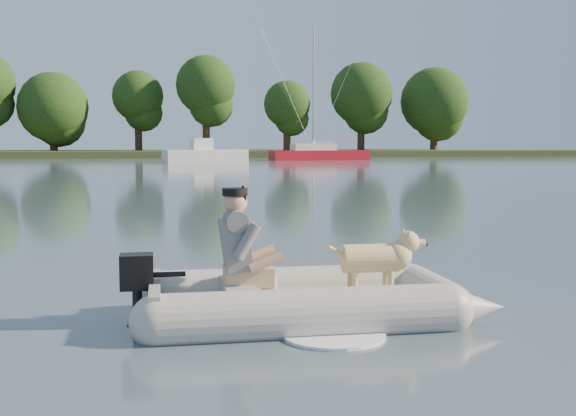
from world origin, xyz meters
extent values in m
plane|color=slate|center=(0.00, 0.00, 0.00)|extent=(160.00, 160.00, 0.00)
cube|color=#47512D|center=(0.00, 62.00, 0.25)|extent=(160.00, 12.00, 0.70)
cylinder|color=#332316|center=(-9.90, 61.33, 1.47)|extent=(0.70, 0.70, 2.94)
sphere|color=#2E511B|center=(-9.90, 61.33, 4.49)|extent=(6.27, 6.27, 6.27)
cylinder|color=#332316|center=(-2.42, 61.95, 1.84)|extent=(0.70, 0.70, 3.67)
sphere|color=#2E511B|center=(-2.42, 61.95, 5.61)|extent=(4.69, 4.69, 4.69)
cylinder|color=#332316|center=(3.70, 60.15, 2.15)|extent=(0.70, 0.70, 4.29)
sphere|color=#2E511B|center=(3.70, 60.15, 6.56)|extent=(5.43, 5.43, 5.43)
cylinder|color=#332316|center=(11.30, 60.43, 1.61)|extent=(0.70, 0.70, 3.21)
sphere|color=#2E511B|center=(11.30, 60.43, 4.91)|extent=(4.41, 4.41, 4.41)
cylinder|color=#332316|center=(18.70, 61.04, 1.97)|extent=(0.70, 0.70, 3.94)
sphere|color=#2E511B|center=(18.70, 61.04, 6.02)|extent=(6.03, 6.03, 6.03)
cylinder|color=#332316|center=(26.27, 61.31, 1.76)|extent=(0.70, 0.70, 3.52)
sphere|color=#2E511B|center=(26.27, 61.31, 5.37)|extent=(6.68, 6.68, 6.68)
cube|color=#AE131F|center=(11.61, 48.39, 0.29)|extent=(7.76, 2.87, 0.95)
cube|color=white|center=(11.14, 48.35, 1.00)|extent=(3.45, 1.97, 0.57)
cylinder|color=#A5A5AA|center=(11.14, 48.35, 5.52)|extent=(0.15, 0.15, 9.51)
camera|label=1|loc=(-1.17, -6.55, 1.54)|focal=45.00mm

